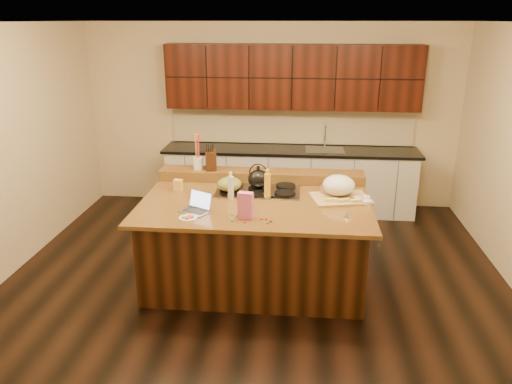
# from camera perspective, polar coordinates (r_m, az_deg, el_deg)

# --- Properties ---
(room) EXTENTS (5.52, 5.02, 2.72)m
(room) POSITION_cam_1_polar(r_m,az_deg,el_deg) (5.11, -0.05, 3.53)
(room) COLOR black
(room) RESTS_ON ground
(island) EXTENTS (2.40, 1.60, 0.92)m
(island) POSITION_cam_1_polar(r_m,az_deg,el_deg) (5.42, -0.05, -5.54)
(island) COLOR black
(island) RESTS_ON ground
(back_ledge) EXTENTS (2.40, 0.30, 0.12)m
(back_ledge) POSITION_cam_1_polar(r_m,az_deg,el_deg) (5.88, 0.60, 1.89)
(back_ledge) COLOR black
(back_ledge) RESTS_ON island
(cooktop) EXTENTS (0.92, 0.52, 0.05)m
(cooktop) POSITION_cam_1_polar(r_m,az_deg,el_deg) (5.52, 0.25, 0.22)
(cooktop) COLOR gray
(cooktop) RESTS_ON island
(back_counter) EXTENTS (3.70, 0.66, 2.40)m
(back_counter) POSITION_cam_1_polar(r_m,az_deg,el_deg) (7.34, 3.97, 5.37)
(back_counter) COLOR silver
(back_counter) RESTS_ON ground
(kettle) EXTENTS (0.30, 0.30, 0.20)m
(kettle) POSITION_cam_1_polar(r_m,az_deg,el_deg) (5.48, 0.25, 1.52)
(kettle) COLOR black
(kettle) RESTS_ON cooktop
(green_bowl) EXTENTS (0.31, 0.31, 0.15)m
(green_bowl) POSITION_cam_1_polar(r_m,az_deg,el_deg) (5.40, -3.05, 0.90)
(green_bowl) COLOR olive
(green_bowl) RESTS_ON cooktop
(laptop) EXTENTS (0.35, 0.33, 0.20)m
(laptop) POSITION_cam_1_polar(r_m,az_deg,el_deg) (4.98, -6.71, -1.59)
(laptop) COLOR #B7B7BC
(laptop) RESTS_ON island
(oil_bottle) EXTENTS (0.08, 0.08, 0.27)m
(oil_bottle) POSITION_cam_1_polar(r_m,az_deg,el_deg) (5.28, 1.32, 0.69)
(oil_bottle) COLOR gold
(oil_bottle) RESTS_ON island
(vinegar_bottle) EXTENTS (0.07, 0.07, 0.25)m
(vinegar_bottle) POSITION_cam_1_polar(r_m,az_deg,el_deg) (5.26, -2.90, 0.48)
(vinegar_bottle) COLOR silver
(vinegar_bottle) RESTS_ON island
(wooden_tray) EXTENTS (0.68, 0.56, 0.24)m
(wooden_tray) POSITION_cam_1_polar(r_m,az_deg,el_deg) (5.37, 9.49, 0.44)
(wooden_tray) COLOR tan
(wooden_tray) RESTS_ON island
(ramekin_a) EXTENTS (0.13, 0.13, 0.04)m
(ramekin_a) POSITION_cam_1_polar(r_m,az_deg,el_deg) (5.37, 12.39, -0.73)
(ramekin_a) COLOR white
(ramekin_a) RESTS_ON island
(ramekin_b) EXTENTS (0.13, 0.13, 0.04)m
(ramekin_b) POSITION_cam_1_polar(r_m,az_deg,el_deg) (5.34, 11.58, -0.78)
(ramekin_b) COLOR white
(ramekin_b) RESTS_ON island
(ramekin_c) EXTENTS (0.12, 0.12, 0.04)m
(ramekin_c) POSITION_cam_1_polar(r_m,az_deg,el_deg) (5.25, 12.54, -1.18)
(ramekin_c) COLOR white
(ramekin_c) RESTS_ON island
(strainer_bowl) EXTENTS (0.29, 0.29, 0.09)m
(strainer_bowl) POSITION_cam_1_polar(r_m,az_deg,el_deg) (5.48, 8.59, 0.19)
(strainer_bowl) COLOR #996B3F
(strainer_bowl) RESTS_ON island
(kitchen_timer) EXTENTS (0.10, 0.10, 0.07)m
(kitchen_timer) POSITION_cam_1_polar(r_m,az_deg,el_deg) (4.87, 10.47, -2.51)
(kitchen_timer) COLOR silver
(kitchen_timer) RESTS_ON island
(pink_bag) EXTENTS (0.15, 0.10, 0.26)m
(pink_bag) POSITION_cam_1_polar(r_m,az_deg,el_deg) (4.74, -1.21, -1.55)
(pink_bag) COLOR pink
(pink_bag) RESTS_ON island
(candy_plate) EXTENTS (0.20, 0.20, 0.01)m
(candy_plate) POSITION_cam_1_polar(r_m,az_deg,el_deg) (4.82, -7.77, -2.95)
(candy_plate) COLOR white
(candy_plate) RESTS_ON island
(package_box) EXTENTS (0.10, 0.08, 0.13)m
(package_box) POSITION_cam_1_polar(r_m,az_deg,el_deg) (5.59, -8.89, 0.77)
(package_box) COLOR #E9BC52
(package_box) RESTS_ON island
(utensil_crock) EXTENTS (0.15, 0.15, 0.14)m
(utensil_crock) POSITION_cam_1_polar(r_m,az_deg,el_deg) (5.95, -6.63, 3.27)
(utensil_crock) COLOR white
(utensil_crock) RESTS_ON back_ledge
(knife_block) EXTENTS (0.16, 0.21, 0.23)m
(knife_block) POSITION_cam_1_polar(r_m,az_deg,el_deg) (5.91, -5.18, 3.68)
(knife_block) COLOR black
(knife_block) RESTS_ON back_ledge
(gumdrop_0) EXTENTS (0.02, 0.02, 0.02)m
(gumdrop_0) POSITION_cam_1_polar(r_m,az_deg,el_deg) (4.83, -2.14, -2.71)
(gumdrop_0) COLOR red
(gumdrop_0) RESTS_ON island
(gumdrop_1) EXTENTS (0.02, 0.02, 0.02)m
(gumdrop_1) POSITION_cam_1_polar(r_m,az_deg,el_deg) (4.77, -1.08, -2.98)
(gumdrop_1) COLOR #198C26
(gumdrop_1) RESTS_ON island
(gumdrop_2) EXTENTS (0.02, 0.02, 0.02)m
(gumdrop_2) POSITION_cam_1_polar(r_m,az_deg,el_deg) (4.70, 1.70, -3.35)
(gumdrop_2) COLOR red
(gumdrop_2) RESTS_ON island
(gumdrop_3) EXTENTS (0.02, 0.02, 0.02)m
(gumdrop_3) POSITION_cam_1_polar(r_m,az_deg,el_deg) (4.65, 1.30, -3.58)
(gumdrop_3) COLOR #198C26
(gumdrop_3) RESTS_ON island
(gumdrop_4) EXTENTS (0.02, 0.02, 0.02)m
(gumdrop_4) POSITION_cam_1_polar(r_m,az_deg,el_deg) (4.75, 0.64, -3.09)
(gumdrop_4) COLOR red
(gumdrop_4) RESTS_ON island
(gumdrop_5) EXTENTS (0.02, 0.02, 0.02)m
(gumdrop_5) POSITION_cam_1_polar(r_m,az_deg,el_deg) (4.86, -2.75, -2.56)
(gumdrop_5) COLOR #198C26
(gumdrop_5) RESTS_ON island
(gumdrop_6) EXTENTS (0.02, 0.02, 0.02)m
(gumdrop_6) POSITION_cam_1_polar(r_m,az_deg,el_deg) (4.67, -1.32, -3.48)
(gumdrop_6) COLOR red
(gumdrop_6) RESTS_ON island
(gumdrop_7) EXTENTS (0.02, 0.02, 0.02)m
(gumdrop_7) POSITION_cam_1_polar(r_m,az_deg,el_deg) (4.71, -2.78, -3.29)
(gumdrop_7) COLOR #198C26
(gumdrop_7) RESTS_ON island
(gumdrop_8) EXTENTS (0.02, 0.02, 0.02)m
(gumdrop_8) POSITION_cam_1_polar(r_m,az_deg,el_deg) (4.75, 1.18, -3.10)
(gumdrop_8) COLOR red
(gumdrop_8) RESTS_ON island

